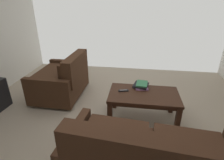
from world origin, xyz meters
TOP-DOWN VIEW (x-y plane):
  - ground_plane at (0.00, 0.00)m, footprint 5.09×5.01m
  - loveseat_near at (1.10, -0.76)m, footprint 0.89×1.13m
  - coffee_table at (-0.47, -0.20)m, footprint 1.08×0.62m
  - book_stack at (-0.42, -0.41)m, footprint 0.28×0.29m
  - tv_remote at (-0.14, -0.23)m, footprint 0.17×0.09m

SIDE VIEW (x-z plane):
  - ground_plane at x=0.00m, z-range -0.01..0.00m
  - loveseat_near at x=1.10m, z-range -0.07..0.80m
  - coffee_table at x=-0.47m, z-range 0.17..0.64m
  - tv_remote at x=-0.14m, z-range 0.48..0.50m
  - book_stack at x=-0.42m, z-range 0.48..0.55m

